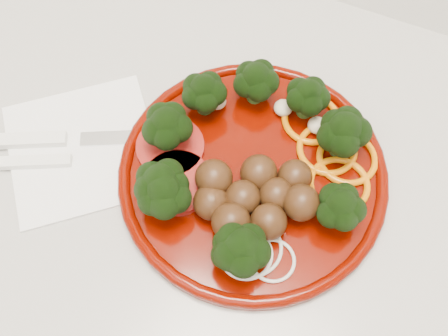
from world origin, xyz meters
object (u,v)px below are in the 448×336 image
at_px(plate, 250,171).
at_px(fork, 56,161).
at_px(napkin, 83,149).
at_px(knife, 61,139).

xyz_separation_m(plate, fork, (-0.20, -0.07, -0.02)).
bearing_deg(napkin, plate, 11.60).
distance_m(plate, napkin, 0.19).
height_order(plate, napkin, plate).
relative_size(napkin, knife, 0.81).
xyz_separation_m(plate, napkin, (-0.19, -0.04, -0.02)).
bearing_deg(napkin, fork, -120.55).
distance_m(knife, fork, 0.03).
bearing_deg(fork, plate, -8.07).
bearing_deg(napkin, knife, -176.52).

